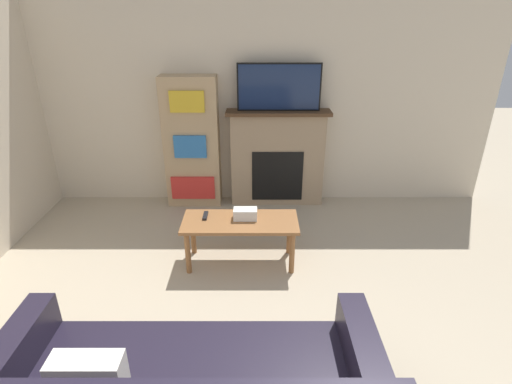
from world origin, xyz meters
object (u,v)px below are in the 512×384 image
at_px(tv, 280,87).
at_px(bookshelf, 193,143).
at_px(fireplace, 278,158).
at_px(coffee_table, 241,227).

height_order(tv, bookshelf, tv).
height_order(fireplace, bookshelf, bookshelf).
relative_size(coffee_table, bookshelf, 0.68).
distance_m(fireplace, coffee_table, 1.42).
distance_m(fireplace, bookshelf, 1.05).
bearing_deg(bookshelf, tv, 0.16).
relative_size(fireplace, tv, 1.28).
bearing_deg(coffee_table, fireplace, 73.11).
bearing_deg(coffee_table, tv, 72.87).
relative_size(fireplace, bookshelf, 0.78).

